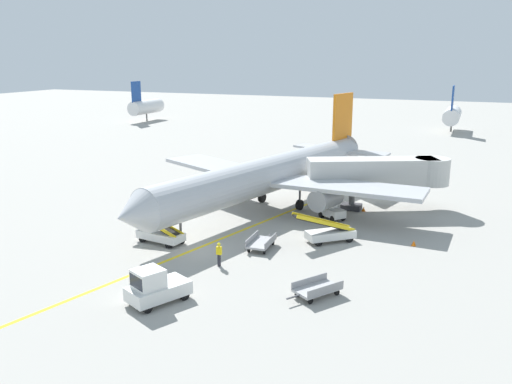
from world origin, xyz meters
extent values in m
plane|color=#9E9B93|center=(0.00, 0.00, 0.00)|extent=(300.00, 300.00, 0.00)
cube|color=yellow|center=(1.69, 5.00, 0.00)|extent=(20.59, 77.46, 0.01)
cylinder|color=#B2B5BA|center=(1.69, 11.80, 3.45)|extent=(10.80, 29.86, 3.30)
cone|color=#B2B5BA|center=(-2.42, -3.87, 3.45)|extent=(3.74, 3.14, 3.23)
cone|color=#B2B5BA|center=(5.85, 27.66, 3.85)|extent=(3.74, 3.50, 3.14)
cube|color=#B2B5BA|center=(9.31, 11.35, 3.05)|extent=(13.19, 5.01, 0.36)
cylinder|color=gray|center=(7.47, 10.80, 2.05)|extent=(2.65, 3.58, 1.90)
cube|color=#B2B5BA|center=(-5.18, 15.15, 3.05)|extent=(13.59, 9.77, 0.36)
cylinder|color=gray|center=(-3.84, 13.76, 2.05)|extent=(2.65, 3.58, 1.90)
cube|color=orange|center=(5.24, 25.34, 7.50)|extent=(1.29, 3.94, 5.20)
cube|color=#B2B5BA|center=(8.04, 24.19, 3.85)|extent=(5.42, 2.79, 0.24)
cube|color=#B2B5BA|center=(2.24, 25.71, 3.85)|extent=(5.65, 4.04, 0.24)
cylinder|color=#4C4C51|center=(-1.23, 0.67, 1.56)|extent=(0.20, 0.20, 3.12)
cylinder|color=black|center=(-1.23, 0.67, 0.28)|extent=(0.48, 0.63, 0.56)
cylinder|color=#4C4C51|center=(4.32, 13.17, 1.56)|extent=(0.20, 0.20, 3.12)
cylinder|color=black|center=(4.32, 13.17, 0.48)|extent=(0.58, 1.02, 0.96)
cylinder|color=#4C4C51|center=(0.07, 14.29, 1.56)|extent=(0.20, 0.20, 3.12)
cylinder|color=black|center=(0.07, 14.29, 0.48)|extent=(0.58, 1.02, 0.96)
cube|color=black|center=(-1.92, -1.94, 3.80)|extent=(2.97, 1.68, 0.60)
cube|color=beige|center=(10.43, 15.96, 3.60)|extent=(11.95, 7.51, 2.50)
cylinder|color=beige|center=(15.57, 18.41, 3.60)|extent=(3.20, 3.20, 2.50)
cylinder|color=#59595B|center=(8.80, 15.19, 1.18)|extent=(0.56, 0.56, 2.35)
cube|color=#333338|center=(8.80, 15.19, 0.25)|extent=(1.80, 1.40, 0.50)
cube|color=silver|center=(2.69, -8.67, 0.70)|extent=(3.28, 4.07, 0.80)
cube|color=silver|center=(2.41, -9.23, 1.65)|extent=(2.07, 2.12, 1.10)
cube|color=black|center=(2.08, -9.93, 1.65)|extent=(1.32, 0.69, 0.77)
cylinder|color=black|center=(2.87, -10.15, 0.30)|extent=(0.46, 0.64, 0.60)
cylinder|color=black|center=(1.41, -9.45, 0.30)|extent=(0.46, 0.64, 0.60)
cylinder|color=black|center=(3.96, -7.88, 0.30)|extent=(0.46, 0.64, 0.60)
cylinder|color=black|center=(2.51, -7.18, 0.30)|extent=(0.46, 0.64, 0.60)
cube|color=silver|center=(7.91, 11.43, 0.65)|extent=(2.69, 2.50, 0.70)
cube|color=silver|center=(7.58, 11.69, 1.55)|extent=(1.49, 1.48, 1.10)
cube|color=black|center=(7.17, 12.00, 1.55)|extent=(0.66, 0.82, 0.77)
cylinder|color=black|center=(6.91, 11.51, 0.30)|extent=(0.61, 0.54, 0.60)
cylinder|color=black|center=(7.58, 12.38, 0.30)|extent=(0.61, 0.54, 0.60)
cylinder|color=black|center=(8.24, 10.48, 0.30)|extent=(0.61, 0.54, 0.60)
cylinder|color=black|center=(8.91, 11.35, 0.30)|extent=(0.61, 0.54, 0.60)
cube|color=silver|center=(-6.21, 4.03, 0.65)|extent=(2.64, 2.58, 0.70)
cube|color=silver|center=(-6.52, 4.31, 1.55)|extent=(1.50, 1.50, 1.10)
cube|color=black|center=(-6.90, 4.66, 1.55)|extent=(0.72, 0.77, 0.77)
cylinder|color=black|center=(-7.20, 4.19, 0.30)|extent=(0.59, 0.57, 0.60)
cylinder|color=black|center=(-6.45, 5.00, 0.30)|extent=(0.59, 0.57, 0.60)
cylinder|color=black|center=(-5.97, 3.05, 0.30)|extent=(0.59, 0.57, 0.60)
cylinder|color=black|center=(-5.22, 3.86, 0.30)|extent=(0.59, 0.57, 0.60)
cube|color=silver|center=(-2.77, 0.25, 0.60)|extent=(3.98, 2.05, 0.60)
cylinder|color=black|center=(-4.18, -0.18, 0.30)|extent=(0.63, 0.31, 0.60)
cylinder|color=black|center=(-4.00, 1.08, 0.30)|extent=(0.63, 0.31, 0.60)
cylinder|color=black|center=(-1.55, -0.57, 0.30)|extent=(0.63, 0.31, 0.60)
cylinder|color=black|center=(-1.36, 0.69, 0.30)|extent=(0.63, 0.31, 0.60)
cube|color=black|center=(-3.37, 0.34, 1.55)|extent=(5.07, 1.63, 1.76)
cube|color=yellow|center=(-3.43, -0.10, 1.67)|extent=(4.98, 0.83, 1.84)
cube|color=yellow|center=(-3.30, 0.79, 1.67)|extent=(4.98, 0.83, 1.84)
cube|color=silver|center=(9.31, 5.53, 0.60)|extent=(3.84, 3.64, 0.60)
cylinder|color=black|center=(8.74, 4.17, 0.30)|extent=(0.59, 0.56, 0.60)
cylinder|color=black|center=(7.89, 5.13, 0.30)|extent=(0.59, 0.56, 0.60)
cylinder|color=black|center=(10.73, 5.94, 0.30)|extent=(0.59, 0.56, 0.60)
cylinder|color=black|center=(9.88, 6.89, 0.30)|extent=(0.59, 0.56, 0.60)
cube|color=black|center=(8.86, 5.14, 1.55)|extent=(4.33, 3.99, 1.76)
cube|color=yellow|center=(9.16, 4.80, 1.67)|extent=(3.81, 3.39, 1.84)
cube|color=yellow|center=(8.56, 5.47, 1.67)|extent=(3.81, 3.39, 1.84)
cube|color=#A5A5A8|center=(4.90, 2.03, 0.44)|extent=(1.64, 2.87, 0.16)
cube|color=#4C4C51|center=(4.81, 3.88, 0.42)|extent=(0.13, 0.90, 0.08)
cylinder|color=#4C4C51|center=(4.78, 4.33, 0.42)|extent=(0.12, 0.12, 0.05)
cube|color=gray|center=(4.15, 2.00, 0.69)|extent=(0.20, 2.80, 0.50)
cube|color=gray|center=(5.65, 2.07, 0.69)|extent=(0.20, 2.80, 0.50)
cylinder|color=black|center=(4.25, 3.05, 0.18)|extent=(0.14, 0.37, 0.36)
cylinder|color=black|center=(5.45, 3.11, 0.18)|extent=(0.14, 0.37, 0.36)
cylinder|color=black|center=(4.35, 0.96, 0.18)|extent=(0.14, 0.37, 0.36)
cylinder|color=black|center=(5.55, 1.02, 0.18)|extent=(0.14, 0.37, 0.36)
cube|color=#A5A5A8|center=(11.12, -4.35, 0.44)|extent=(2.79, 3.16, 0.16)
cube|color=#4C4C51|center=(10.11, -5.89, 0.42)|extent=(0.56, 0.80, 0.08)
cylinder|color=#4C4C51|center=(9.86, -6.27, 0.42)|extent=(0.12, 0.12, 0.05)
cube|color=gray|center=(11.75, -4.76, 0.69)|extent=(1.58, 2.38, 0.50)
cube|color=gray|center=(10.49, -3.94, 0.69)|extent=(1.58, 2.38, 0.50)
cylinder|color=black|center=(11.05, -5.55, 0.18)|extent=(0.30, 0.37, 0.36)
cylinder|color=black|center=(10.04, -4.90, 0.18)|extent=(0.30, 0.37, 0.36)
cylinder|color=black|center=(12.20, -3.80, 0.18)|extent=(0.30, 0.37, 0.36)
cylinder|color=black|center=(11.19, -3.14, 0.18)|extent=(0.30, 0.37, 0.36)
cylinder|color=#26262D|center=(3.52, -2.31, 0.42)|extent=(0.24, 0.24, 0.85)
cube|color=yellow|center=(3.52, -2.31, 1.13)|extent=(0.36, 0.22, 0.56)
sphere|color=tan|center=(3.52, -2.31, 1.52)|extent=(0.20, 0.20, 0.20)
sphere|color=yellow|center=(3.52, -2.31, 1.58)|extent=(0.24, 0.24, 0.24)
cone|color=orange|center=(15.46, 7.03, 0.22)|extent=(0.36, 0.36, 0.44)
cone|color=orange|center=(10.00, 15.00, 0.22)|extent=(0.36, 0.36, 0.44)
cylinder|color=silver|center=(-48.79, 67.78, 3.10)|extent=(3.00, 10.00, 3.00)
cylinder|color=#3F3F3F|center=(-48.79, 67.78, 0.80)|extent=(0.30, 0.30, 1.60)
cube|color=navy|center=(-48.79, 64.28, 6.60)|extent=(0.24, 3.20, 4.40)
cylinder|color=silver|center=(14.42, 75.24, 3.10)|extent=(3.00, 10.00, 3.00)
cylinder|color=#3F3F3F|center=(14.42, 75.24, 0.80)|extent=(0.30, 0.30, 1.60)
cube|color=navy|center=(14.42, 71.74, 6.60)|extent=(0.24, 3.20, 4.40)
camera|label=1|loc=(19.18, -33.61, 14.14)|focal=37.91mm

